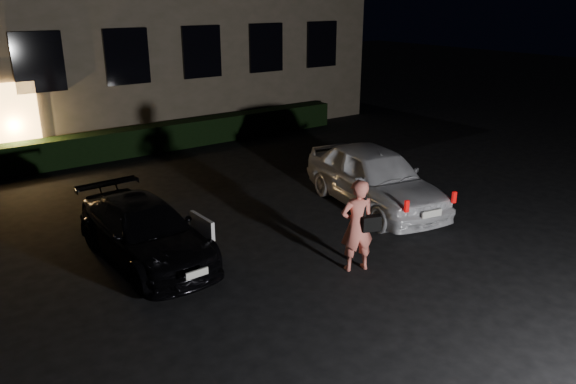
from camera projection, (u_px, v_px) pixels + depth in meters
ground at (370, 280)px, 10.02m from camera, size 80.00×80.00×0.00m
hedge at (140, 140)px, 17.88m from camera, size 15.00×0.70×0.85m
sedan at (145, 231)px, 10.67m from camera, size 1.75×3.98×1.12m
hatch at (375, 177)px, 13.27m from camera, size 2.49×4.54×1.46m
man at (357, 225)px, 10.13m from camera, size 0.74×0.61×1.74m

